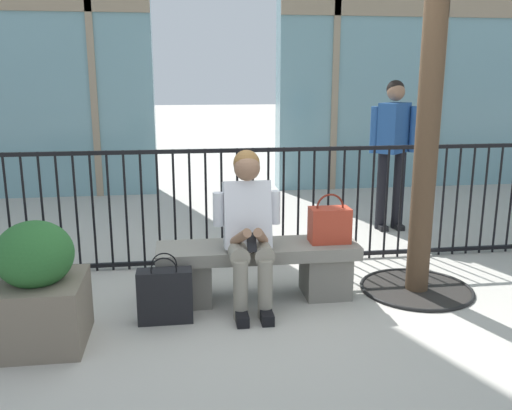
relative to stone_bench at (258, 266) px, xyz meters
name	(u,v)px	position (x,y,z in m)	size (l,w,h in m)	color
ground_plane	(258,297)	(0.00, 0.00, -0.27)	(60.00, 60.00, 0.00)	#B2ADA3
stone_bench	(258,266)	(0.00, 0.00, 0.00)	(1.60, 0.44, 0.45)	gray
seated_person_with_phone	(248,225)	(-0.09, -0.13, 0.38)	(0.52, 0.66, 1.21)	gray
handbag_on_bench	(330,224)	(0.58, -0.01, 0.33)	(0.32, 0.19, 0.40)	#B23823
shopping_bag	(165,295)	(-0.73, -0.34, -0.07)	(0.40, 0.15, 0.51)	black
bystander_at_railing	(393,144)	(1.82, 1.84, 0.73)	(0.55, 0.42, 1.71)	black
plaza_railing	(245,207)	(0.00, 0.83, 0.29)	(8.60, 0.04, 1.11)	black
planter	(38,289)	(-1.55, -0.57, 0.12)	(0.59, 0.59, 0.85)	#726656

